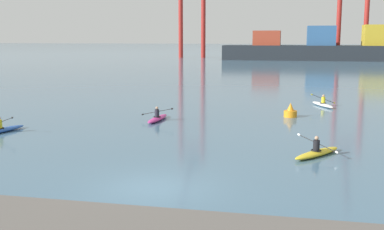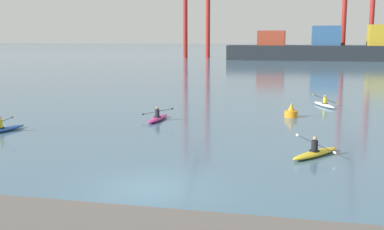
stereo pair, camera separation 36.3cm
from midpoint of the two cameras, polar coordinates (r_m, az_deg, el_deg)
ground_plane at (r=17.53m, az=-4.66°, el=-8.83°), size 800.00×800.00×0.00m
container_barge at (r=119.19m, az=16.01°, el=7.70°), size 46.79×8.51×8.38m
channel_buoy at (r=33.43m, az=12.15°, el=0.35°), size 0.90×0.90×1.00m
kayak_magenta at (r=31.47m, az=-3.82°, el=-0.36°), size 2.25×3.43×0.95m
kayak_white at (r=39.31m, az=15.89°, el=1.24°), size 2.02×3.36×1.06m
kayak_yellow at (r=22.81m, az=15.08°, el=-4.39°), size 2.47×3.11×0.95m
kayak_blue at (r=29.67m, az=-21.64°, el=-1.59°), size 2.13×3.44×1.04m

